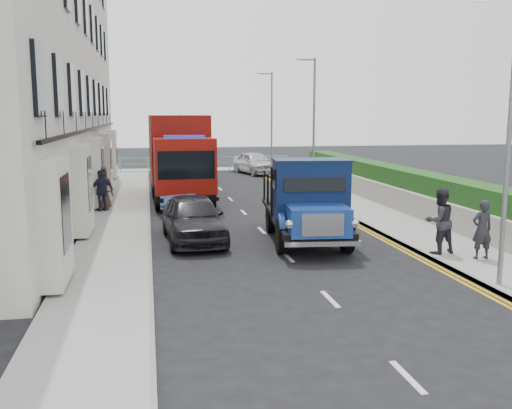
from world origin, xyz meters
The scene contains 22 objects.
ground centered at (0.00, 0.00, 0.00)m, with size 120.00×120.00×0.00m, color black.
pavement_west centered at (-5.20, 9.00, 0.06)m, with size 2.40×38.00×0.12m, color gray.
pavement_east centered at (5.30, 9.00, 0.06)m, with size 2.60×38.00×0.12m, color gray.
promenade centered at (0.00, 29.00, 0.06)m, with size 30.00×2.50×0.12m, color gray.
sea_plane centered at (0.00, 60.00, 0.00)m, with size 120.00×120.00×0.00m, color slate.
terrace_west centered at (-9.47, 13.00, 7.17)m, with size 6.31×30.20×14.25m.
garden_east centered at (7.21, 9.00, 0.90)m, with size 1.45×28.00×1.75m.
seafront_railing centered at (0.00, 28.20, 0.58)m, with size 13.00×0.08×1.11m.
lamp_near centered at (4.18, -2.00, 4.00)m, with size 1.23×0.18×7.00m.
lamp_mid centered at (4.18, 14.00, 4.00)m, with size 1.23×0.18×7.00m.
lamp_far centered at (4.18, 24.00, 4.00)m, with size 1.23×0.18×7.00m.
bedford_lorry centered at (1.02, 3.34, 1.28)m, with size 2.92×6.08×2.78m.
red_lorry centered at (-2.49, 14.39, 2.22)m, with size 2.84×8.02×4.17m.
parked_car_front centered at (-2.60, 4.72, 0.79)m, with size 1.86×4.63×1.58m, color black.
parked_car_mid centered at (-2.60, 12.00, 0.70)m, with size 1.48×4.23×1.39m, color #5779BA.
parked_car_rear centered at (-2.60, 13.93, 0.73)m, with size 2.05×5.04×1.46m, color #99999D.
seafront_car_left centered at (-0.84, 24.05, 0.67)m, with size 2.22×4.82×1.34m, color black.
seafront_car_right centered at (3.50, 25.95, 0.79)m, with size 1.87×4.66×1.59m, color silver.
pedestrian_east_near centered at (5.26, 0.34, 0.97)m, with size 0.62×0.41×1.71m, color #222227.
pedestrian_east_far centered at (4.40, 1.19, 1.10)m, with size 0.95×0.74×1.96m, color #2A2730.
pedestrian_west_near centered at (-6.00, 10.85, 1.00)m, with size 1.03×0.43×1.76m, color #1B1F31.
pedestrian_west_far centered at (-6.00, 11.14, 1.08)m, with size 0.94×0.61×1.92m, color #392C29.
Camera 1 is at (-4.04, -14.07, 4.21)m, focal length 40.00 mm.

